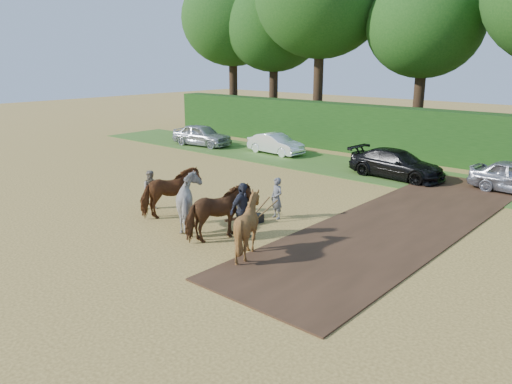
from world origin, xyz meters
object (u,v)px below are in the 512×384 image
Objects in this scene: spectator_near at (152,190)px; plough_team at (207,207)px; parked_cars at (419,166)px; spectator_far at (242,210)px.

spectator_near is 0.24× the size of plough_team.
spectator_near is at bearing -116.59° from parked_cars.
spectator_near is 3.76m from plough_team.
parked_cars is (2.16, 12.25, -0.24)m from plough_team.
spectator_far reaches higher than spectator_near.
plough_team is (3.72, -0.49, 0.14)m from spectator_near.
spectator_far is at bearing -94.77° from parked_cars.
spectator_far is 0.05× the size of parked_cars.
spectator_near is 13.15m from parked_cars.
spectator_far is 1.29m from plough_team.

